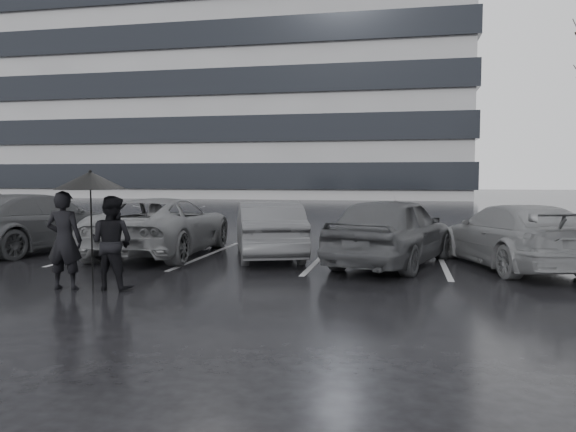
% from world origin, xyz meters
% --- Properties ---
extents(ground, '(160.00, 160.00, 0.00)m').
position_xyz_m(ground, '(0.00, 0.00, 0.00)').
color(ground, black).
rests_on(ground, ground).
extents(office_building, '(61.00, 26.00, 29.00)m').
position_xyz_m(office_building, '(-22.00, 48.00, 14.34)').
color(office_building, gray).
rests_on(office_building, ground).
extents(car_main, '(3.05, 4.80, 1.52)m').
position_xyz_m(car_main, '(2.29, 1.77, 0.76)').
color(car_main, black).
rests_on(car_main, ground).
extents(car_west_a, '(2.63, 4.30, 1.34)m').
position_xyz_m(car_west_a, '(-0.63, 2.40, 0.67)').
color(car_west_a, '#2C2C2E').
rests_on(car_west_a, ground).
extents(car_west_b, '(2.57, 5.17, 1.41)m').
position_xyz_m(car_west_b, '(-3.35, 2.45, 0.70)').
color(car_west_b, '#4F4F52').
rests_on(car_west_b, ground).
extents(car_west_c, '(3.27, 5.50, 1.49)m').
position_xyz_m(car_west_c, '(-6.80, 2.34, 0.75)').
color(car_west_c, black).
rests_on(car_west_c, ground).
extents(car_east, '(3.19, 5.02, 1.35)m').
position_xyz_m(car_east, '(4.83, 2.00, 0.68)').
color(car_east, '#4F4F52').
rests_on(car_east, ground).
extents(pedestrian_left, '(0.65, 0.47, 1.69)m').
position_xyz_m(pedestrian_left, '(-3.15, -2.04, 0.84)').
color(pedestrian_left, black).
rests_on(pedestrian_left, ground).
extents(pedestrian_right, '(0.83, 0.68, 1.61)m').
position_xyz_m(pedestrian_right, '(-2.38, -1.83, 0.80)').
color(pedestrian_right, black).
rests_on(pedestrian_right, ground).
extents(umbrella, '(1.21, 1.21, 2.05)m').
position_xyz_m(umbrella, '(-2.74, -1.85, 1.86)').
color(umbrella, black).
rests_on(umbrella, ground).
extents(stall_stripes, '(19.72, 5.00, 0.00)m').
position_xyz_m(stall_stripes, '(-0.80, 2.50, 0.00)').
color(stall_stripes, '#99999B').
rests_on(stall_stripes, ground).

